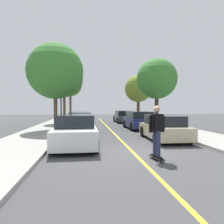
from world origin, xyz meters
TOP-DOWN VIEW (x-y plane):
  - ground at (0.00, 0.00)m, footprint 80.00×80.00m
  - sidewalk_left at (-4.88, 0.00)m, footprint 2.96×56.00m
  - center_line at (0.00, 4.00)m, footprint 0.12×39.20m
  - parked_car_left_nearest at (-2.36, 1.63)m, footprint 1.98×4.20m
  - parked_car_left_near at (-2.35, 7.18)m, footprint 1.94×4.43m
  - parked_car_left_far at (-2.35, 13.66)m, footprint 1.95×4.19m
  - parked_car_right_nearest at (2.36, 2.98)m, footprint 1.94×4.07m
  - parked_car_right_near at (2.36, 8.63)m, footprint 2.03×4.07m
  - parked_car_right_far at (2.35, 15.54)m, footprint 2.05×4.06m
  - street_tree_left_nearest at (-4.12, 7.67)m, footprint 4.07×4.07m
  - street_tree_left_near at (-4.12, 13.71)m, footprint 3.81×3.81m
  - street_tree_left_far at (-4.12, 21.72)m, footprint 3.22×3.22m
  - street_tree_right_nearest at (4.12, 9.35)m, footprint 3.46×3.46m
  - street_tree_right_near at (4.12, 15.82)m, footprint 3.16×3.16m
  - fire_hydrant at (3.86, 4.82)m, footprint 0.20×0.20m
  - streetlamp at (-4.11, 10.88)m, footprint 0.36×0.24m
  - skateboard at (0.54, -1.14)m, footprint 0.34×0.86m
  - skateboarder at (0.54, -1.17)m, footprint 0.59×0.71m

SIDE VIEW (x-z plane):
  - ground at x=0.00m, z-range 0.00..0.00m
  - center_line at x=0.00m, z-range 0.00..0.01m
  - sidewalk_left at x=-4.88m, z-range 0.00..0.14m
  - skateboard at x=0.54m, z-range 0.04..0.14m
  - fire_hydrant at x=3.86m, z-range 0.14..0.84m
  - parked_car_left_far at x=-2.35m, z-range -0.01..1.26m
  - parked_car_right_far at x=2.35m, z-range -0.01..1.34m
  - parked_car_right_nearest at x=2.36m, z-range -0.01..1.34m
  - parked_car_left_near at x=-2.35m, z-range 0.00..1.40m
  - parked_car_right_near at x=2.36m, z-range -0.01..1.42m
  - parked_car_left_nearest at x=-2.36m, z-range -0.02..1.45m
  - skateboarder at x=0.54m, z-range 0.23..1.99m
  - streetlamp at x=-4.11m, z-range 0.54..6.18m
  - street_tree_right_near at x=4.12m, z-range 1.21..6.57m
  - street_tree_right_nearest at x=4.12m, z-range 1.29..7.09m
  - street_tree_left_nearest at x=-4.12m, z-range 1.25..7.56m
  - street_tree_left_near at x=-4.12m, z-range 1.44..7.88m
  - street_tree_left_far at x=-4.12m, z-range 1.66..7.97m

